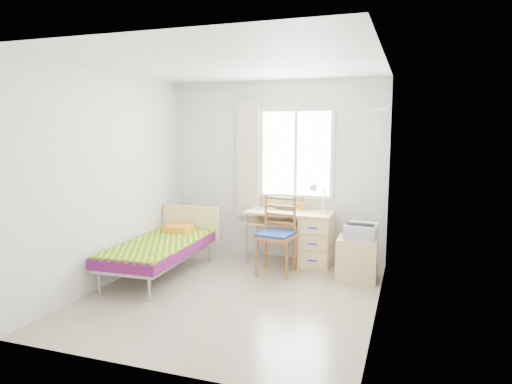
{
  "coord_description": "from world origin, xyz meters",
  "views": [
    {
      "loc": [
        1.89,
        -4.69,
        1.9
      ],
      "look_at": [
        0.09,
        0.55,
        1.13
      ],
      "focal_mm": 32.0,
      "sensor_mm": 36.0,
      "label": 1
    }
  ],
  "objects_px": {
    "chair": "(277,230)",
    "cabinet": "(357,258)",
    "printer": "(361,231)",
    "bed": "(163,246)",
    "desk": "(312,237)"
  },
  "relations": [
    {
      "from": "chair",
      "to": "cabinet",
      "type": "bearing_deg",
      "value": 13.23
    },
    {
      "from": "cabinet",
      "to": "printer",
      "type": "height_order",
      "value": "printer"
    },
    {
      "from": "bed",
      "to": "printer",
      "type": "distance_m",
      "value": 2.57
    },
    {
      "from": "desk",
      "to": "printer",
      "type": "distance_m",
      "value": 0.84
    },
    {
      "from": "desk",
      "to": "chair",
      "type": "distance_m",
      "value": 0.62
    },
    {
      "from": "bed",
      "to": "cabinet",
      "type": "bearing_deg",
      "value": 13.05
    },
    {
      "from": "cabinet",
      "to": "printer",
      "type": "xyz_separation_m",
      "value": [
        0.05,
        0.01,
        0.36
      ]
    },
    {
      "from": "cabinet",
      "to": "bed",
      "type": "bearing_deg",
      "value": -167.19
    },
    {
      "from": "cabinet",
      "to": "printer",
      "type": "distance_m",
      "value": 0.37
    },
    {
      "from": "desk",
      "to": "printer",
      "type": "relative_size",
      "value": 2.65
    },
    {
      "from": "bed",
      "to": "chair",
      "type": "xyz_separation_m",
      "value": [
        1.39,
        0.57,
        0.19
      ]
    },
    {
      "from": "bed",
      "to": "desk",
      "type": "bearing_deg",
      "value": 28.86
    },
    {
      "from": "bed",
      "to": "chair",
      "type": "relative_size",
      "value": 1.78
    },
    {
      "from": "desk",
      "to": "chair",
      "type": "relative_size",
      "value": 1.16
    },
    {
      "from": "desk",
      "to": "cabinet",
      "type": "distance_m",
      "value": 0.79
    }
  ]
}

